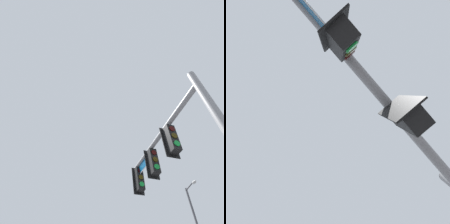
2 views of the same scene
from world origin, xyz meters
TOP-DOWN VIEW (x-y plane):
  - signal_pole_near at (-4.87, -4.57)m, footprint 5.61×1.48m

SIDE VIEW (x-z plane):
  - signal_pole_near at x=-4.87m, z-range 1.47..8.10m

